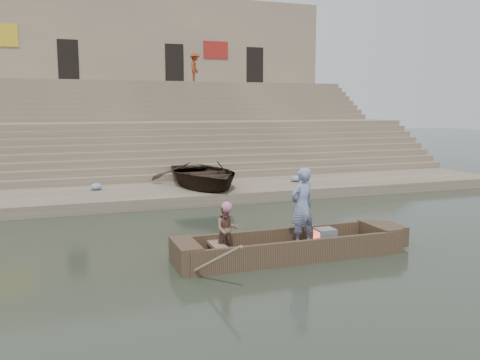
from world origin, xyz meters
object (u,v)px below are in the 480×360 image
main_rowboat (289,253)px  beached_rowboat (203,174)px  pedestrian (195,67)px  rowing_man (227,229)px  television (325,237)px  standing_man (302,207)px

main_rowboat → beached_rowboat: bearing=87.9°
beached_rowboat → pedestrian: pedestrian is taller
main_rowboat → rowing_man: bearing=176.8°
rowing_man → television: bearing=7.9°
pedestrian → beached_rowboat: bearing=-168.7°
main_rowboat → pedestrian: 23.34m
rowing_man → beached_rowboat: bearing=87.6°
main_rowboat → television: bearing=-0.0°
rowing_man → beached_rowboat: size_ratio=0.23×
standing_man → television: 0.95m
standing_man → pedestrian: pedestrian is taller
main_rowboat → television: television is taller
main_rowboat → beached_rowboat: 8.78m
rowing_man → pedestrian: pedestrian is taller
television → beached_rowboat: beached_rowboat is taller
main_rowboat → standing_man: 1.15m
standing_man → pedestrian: bearing=-113.5°
standing_man → beached_rowboat: bearing=-104.7°
main_rowboat → rowing_man: rowing_man is taller
standing_man → beached_rowboat: 8.60m
main_rowboat → beached_rowboat: (0.32, 8.74, 0.80)m
television → pedestrian: (2.65, 22.25, 5.73)m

